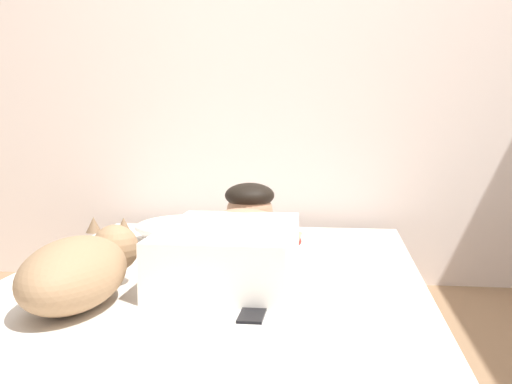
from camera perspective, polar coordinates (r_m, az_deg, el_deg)
back_wall at (r=3.26m, az=2.36°, el=14.11°), size 3.81×0.12×2.50m
bed at (r=2.22m, az=-3.60°, el=-11.25°), size 1.43×2.01×0.30m
pillow at (r=2.76m, az=-5.62°, el=-3.25°), size 0.52×0.32×0.11m
person_lying at (r=2.22m, az=-1.83°, el=-4.36°), size 0.43×0.92×0.27m
dog at (r=1.88m, az=-15.55°, el=-6.76°), size 0.26×0.57×0.21m
coffee_cup at (r=2.57m, az=2.39°, el=-4.38°), size 0.12×0.09×0.07m
cell_phone at (r=1.74m, az=-0.34°, el=-10.95°), size 0.07×0.14×0.01m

